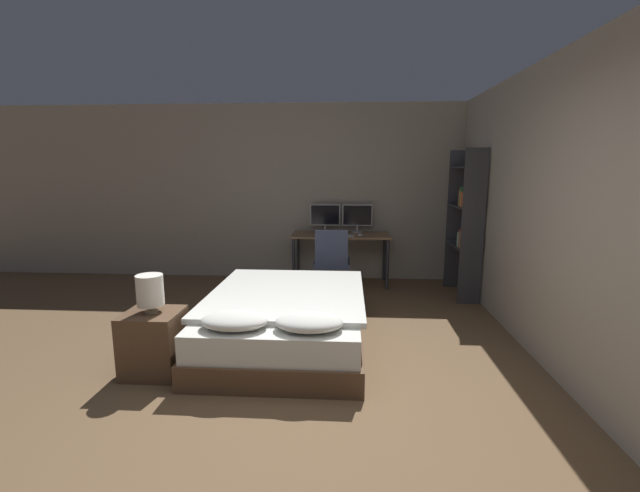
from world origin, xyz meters
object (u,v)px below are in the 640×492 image
computer_mouse (360,235)px  office_chair (332,269)px  bedside_lamp (150,290)px  nightstand (154,343)px  bed (286,319)px  monitor_right (357,216)px  monitor_left (325,216)px  keyboard (341,236)px  bookshelf (467,218)px  desk (341,240)px

computer_mouse → office_chair: (-0.39, -0.47, -0.39)m
bedside_lamp → office_chair: bearing=58.2°
office_chair → nightstand: bearing=-121.8°
nightstand → bedside_lamp: bearing=0.0°
bed → monitor_right: size_ratio=4.57×
office_chair → monitor_right: bearing=68.4°
computer_mouse → bedside_lamp: bearing=-123.2°
monitor_left → office_chair: 1.09m
nightstand → bedside_lamp: bedside_lamp is taller
keyboard → bookshelf: 1.74m
computer_mouse → bed: bearing=-110.4°
monitor_right → office_chair: monitor_right is taller
keyboard → bedside_lamp: bearing=-118.9°
monitor_right → office_chair: 1.13m
nightstand → computer_mouse: size_ratio=7.75×
computer_mouse → bookshelf: 1.47m
monitor_right → bedside_lamp: bearing=-119.1°
desk → keyboard: 0.23m
nightstand → bookshelf: 4.10m
nightstand → bedside_lamp: 0.46m
nightstand → office_chair: (1.43, 2.30, 0.12)m
keyboard → bookshelf: bookshelf is taller
bed → keyboard: 2.21m
bookshelf → bedside_lamp: bearing=-142.9°
bookshelf → office_chair: bearing=-176.1°
desk → monitor_right: bearing=40.4°
monitor_left → bedside_lamp: bearing=-112.0°
bed → nightstand: bed is taller
bed → computer_mouse: computer_mouse is taller
bedside_lamp → keyboard: size_ratio=0.85×
monitor_left → monitor_right: (0.49, 0.00, 0.00)m
monitor_right → bookshelf: size_ratio=0.23×
keyboard → monitor_left: bearing=120.6°
keyboard → office_chair: 0.62m
desk → monitor_right: (0.25, 0.21, 0.34)m
monitor_right → bed: bearing=-106.6°
monitor_left → monitor_right: same height
monitor_right → computer_mouse: size_ratio=6.53×
bed → monitor_left: bearing=84.2°
keyboard → desk: bearing=90.0°
bed → monitor_left: monitor_left is taller
monitor_left → bookshelf: bookshelf is taller
desk → computer_mouse: computer_mouse is taller
bedside_lamp → desk: 3.35m
bookshelf → bed: bearing=-141.3°
keyboard → bed: bearing=-103.4°
monitor_left → computer_mouse: size_ratio=6.53×
desk → bookshelf: size_ratio=0.73×
bedside_lamp → office_chair: office_chair is taller
computer_mouse → monitor_right: bearing=94.7°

